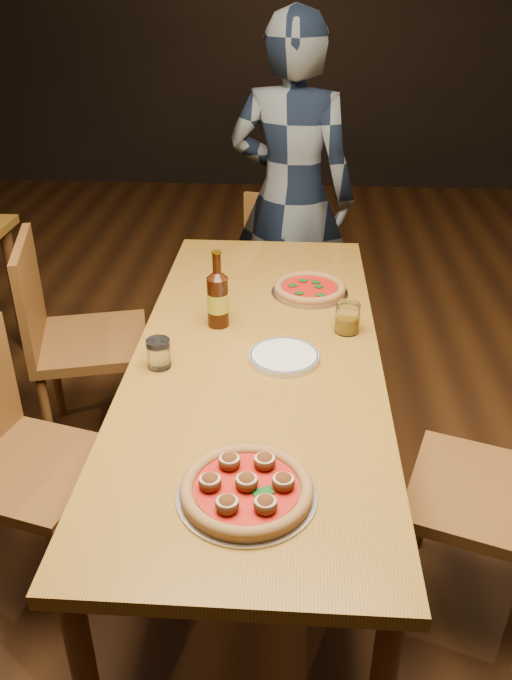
# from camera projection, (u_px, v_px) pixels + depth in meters

# --- Properties ---
(ground) EXTENTS (9.00, 9.00, 0.00)m
(ground) POSITION_uv_depth(u_px,v_px,m) (257.00, 520.00, 2.54)
(ground) COLOR black
(table_main) EXTENTS (0.80, 2.00, 0.75)m
(table_main) POSITION_uv_depth(u_px,v_px,m) (257.00, 370.00, 2.20)
(table_main) COLOR brown
(table_main) RESTS_ON ground
(chair_main_nw) EXTENTS (0.53, 0.53, 0.92)m
(chair_main_nw) POSITION_uv_depth(u_px,v_px,m) (32.00, 468.00, 2.10)
(chair_main_nw) COLOR brown
(chair_main_nw) RESTS_ON ground
(chair_main_sw) EXTENTS (0.56, 0.56, 0.98)m
(chair_main_sw) POSITION_uv_depth(u_px,v_px,m) (91.00, 340.00, 2.76)
(chair_main_sw) COLOR brown
(chair_main_sw) RESTS_ON ground
(chair_main_e) EXTENTS (0.57, 0.57, 0.96)m
(chair_main_e) POSITION_uv_depth(u_px,v_px,m) (488.00, 492.00, 1.98)
(chair_main_e) COLOR brown
(chair_main_e) RESTS_ON ground
(chair_end) EXTENTS (0.49, 0.49, 0.89)m
(chair_end) POSITION_uv_depth(u_px,v_px,m) (273.00, 284.00, 3.36)
(chair_end) COLOR brown
(chair_end) RESTS_ON ground
(pizza_meatball) EXTENTS (0.34, 0.34, 0.06)m
(pizza_meatball) POSITION_uv_depth(u_px,v_px,m) (247.00, 488.00, 1.56)
(pizza_meatball) COLOR #B7B7BF
(pizza_meatball) RESTS_ON table_main
(pizza_margherita) EXTENTS (0.30, 0.30, 0.04)m
(pizza_margherita) POSITION_uv_depth(u_px,v_px,m) (310.00, 289.00, 2.54)
(pizza_margherita) COLOR #B7B7BF
(pizza_margherita) RESTS_ON table_main
(plate_stack) EXTENTS (0.22, 0.22, 0.02)m
(plate_stack) POSITION_uv_depth(u_px,v_px,m) (284.00, 357.00, 2.11)
(plate_stack) COLOR white
(plate_stack) RESTS_ON table_main
(beer_bottle) EXTENTS (0.08, 0.08, 0.27)m
(beer_bottle) POSITION_uv_depth(u_px,v_px,m) (218.00, 300.00, 2.28)
(beer_bottle) COLOR black
(beer_bottle) RESTS_ON table_main
(water_glass) EXTENTS (0.08, 0.08, 0.09)m
(water_glass) POSITION_uv_depth(u_px,v_px,m) (159.00, 353.00, 2.06)
(water_glass) COLOR white
(water_glass) RESTS_ON table_main
(amber_glass) EXTENTS (0.08, 0.08, 0.11)m
(amber_glass) POSITION_uv_depth(u_px,v_px,m) (347.00, 318.00, 2.26)
(amber_glass) COLOR #A87813
(amber_glass) RESTS_ON table_main
(diner) EXTENTS (0.71, 0.55, 1.72)m
(diner) POSITION_uv_depth(u_px,v_px,m) (292.00, 197.00, 3.26)
(diner) COLOR black
(diner) RESTS_ON ground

